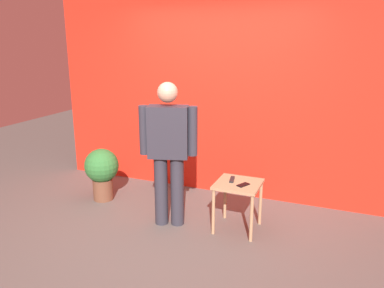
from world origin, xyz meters
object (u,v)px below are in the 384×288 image
side_table (238,191)px  tv_remote (232,179)px  cell_phone (243,185)px  potted_plant (102,170)px  standing_person (168,148)px

side_table → tv_remote: size_ratio=3.22×
cell_phone → tv_remote: bearing=173.5°
potted_plant → cell_phone: bearing=-5.2°
tv_remote → potted_plant: potted_plant is taller
standing_person → potted_plant: 1.25m
side_table → cell_phone: cell_phone is taller
tv_remote → standing_person: bearing=-173.0°
side_table → tv_remote: 0.14m
side_table → potted_plant: (-1.86, 0.13, -0.05)m
cell_phone → standing_person: bearing=-145.8°
side_table → tv_remote: tv_remote is taller
side_table → potted_plant: potted_plant is taller
tv_remote → potted_plant: size_ratio=0.25×
standing_person → side_table: standing_person is taller
side_table → cell_phone: (0.07, -0.05, 0.10)m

